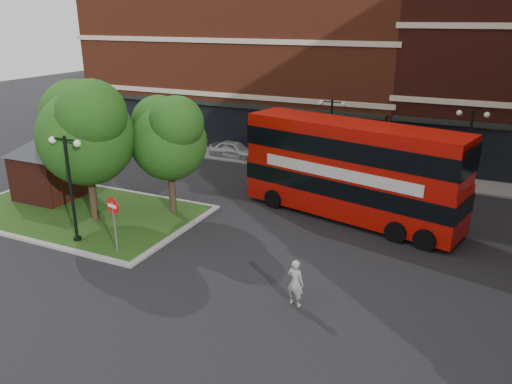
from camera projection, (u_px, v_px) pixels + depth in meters
The scene contains 15 objects.
ground at pixel (176, 269), 20.52m from camera, with size 120.00×120.00×0.00m, color black.
pavement_far at pixel (309, 165), 34.59m from camera, with size 44.00×3.00×0.12m, color slate.
terrace_far_left at pixel (252, 51), 41.86m from camera, with size 26.00×12.00×14.00m, color maroon.
traffic_island at pixel (80, 212), 26.25m from camera, with size 12.60×7.60×0.15m.
kiosk at pixel (47, 160), 27.55m from camera, with size 6.51×6.51×3.60m.
tree_island_west at pixel (85, 128), 23.75m from camera, with size 5.40×4.71×7.21m.
tree_island_east at pixel (168, 134), 24.85m from camera, with size 4.46×3.90×6.29m.
lamp_island at pixel (70, 184), 21.94m from camera, with size 1.72×0.36×5.00m.
lamp_far_left at pixel (331, 134), 31.16m from camera, with size 1.72×0.36×5.00m.
lamp_far_right at pixel (468, 148), 27.97m from camera, with size 1.72×0.36×5.00m.
bus at pixel (351, 164), 24.86m from camera, with size 11.60×5.17×4.32m.
woman at pixel (295, 283), 17.69m from camera, with size 0.65×0.43×1.78m, color gray.
car_silver at pixel (234, 150), 36.20m from camera, with size 1.51×3.75×1.28m, color #B1B2B8.
car_white at pixel (416, 178), 29.71m from camera, with size 1.49×4.26×1.40m, color silver.
no_entry_sign at pixel (114, 214), 21.22m from camera, with size 0.71×0.20×2.60m.
Camera 1 is at (10.71, -15.17, 9.84)m, focal length 35.00 mm.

